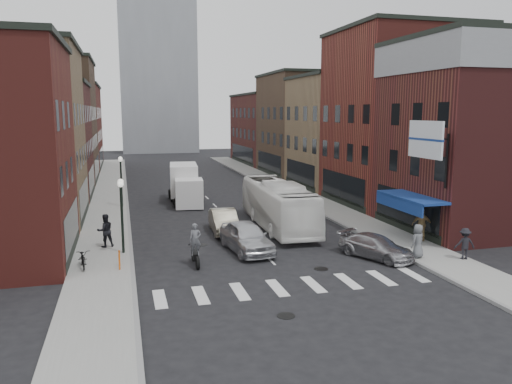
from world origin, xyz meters
TOP-DOWN VIEW (x-y plane):
  - ground at (0.00, 0.00)m, footprint 160.00×160.00m
  - sidewalk_left at (-8.50, 22.00)m, footprint 3.00×74.00m
  - sidewalk_right at (8.50, 22.00)m, footprint 3.00×74.00m
  - curb_left at (-7.00, 22.00)m, footprint 0.20×74.00m
  - curb_right at (7.00, 22.00)m, footprint 0.20×74.00m
  - crosswalk_stripes at (0.00, -3.00)m, footprint 12.00×2.20m
  - bldg_left_mid_a at (-14.99, 14.00)m, footprint 10.30×10.20m
  - bldg_left_mid_b at (-14.99, 24.00)m, footprint 10.30×10.20m
  - bldg_left_far_a at (-14.99, 35.00)m, footprint 10.30×12.20m
  - bldg_left_far_b at (-14.99, 49.00)m, footprint 10.30×16.20m
  - bldg_right_corner at (14.99, 4.50)m, footprint 10.30×9.20m
  - bldg_right_mid_a at (15.00, 14.00)m, footprint 10.30×10.20m
  - bldg_right_mid_b at (14.99, 24.00)m, footprint 10.30×10.20m
  - bldg_right_far_a at (14.99, 35.00)m, footprint 10.30×12.20m
  - bldg_right_far_b at (14.99, 49.00)m, footprint 10.30×16.20m
  - awning_blue at (8.93, 2.50)m, footprint 1.80×5.00m
  - billboard_sign at (8.59, 0.50)m, footprint 1.52×3.00m
  - distant_tower at (0.00, 78.00)m, footprint 14.00×14.00m
  - streetlamp_near at (-7.40, 4.00)m, footprint 0.32×1.22m
  - streetlamp_far at (-7.40, 18.00)m, footprint 0.32×1.22m
  - bike_rack at (-7.60, 1.30)m, footprint 0.08×0.68m
  - box_truck at (-2.19, 18.84)m, footprint 2.70×7.55m
  - motorcycle_rider at (-3.89, 1.20)m, footprint 0.63×2.13m
  - transit_bus at (2.69, 8.25)m, footprint 3.00×11.17m
  - sedan_left_near at (-0.80, 3.00)m, footprint 2.48×5.07m
  - sedan_left_far at (-1.12, 7.68)m, footprint 1.80×4.53m
  - curb_car at (5.52, 0.00)m, footprint 3.42×4.56m
  - parked_bicycle at (-9.31, 1.86)m, footprint 0.86×1.86m
  - ped_left_solo at (-8.35, 5.47)m, footprint 1.02×0.77m
  - ped_right_a at (9.60, -1.79)m, footprint 1.15×0.76m
  - ped_right_b at (9.60, 2.03)m, footprint 1.25×1.06m
  - ped_right_c at (7.40, -0.95)m, footprint 1.02×0.88m

SIDE VIEW (x-z plane):
  - ground at x=0.00m, z-range 0.00..0.00m
  - curb_left at x=-7.00m, z-range -0.08..0.08m
  - curb_right at x=7.00m, z-range -0.08..0.08m
  - crosswalk_stripes at x=0.00m, z-range -0.01..0.01m
  - sidewalk_left at x=-8.50m, z-range 0.00..0.15m
  - sidewalk_right at x=8.50m, z-range 0.00..0.15m
  - bike_rack at x=-7.60m, z-range 0.15..0.95m
  - curb_car at x=5.52m, z-range 0.00..1.23m
  - parked_bicycle at x=-9.31m, z-range 0.15..1.09m
  - sedan_left_far at x=-1.12m, z-range 0.00..1.46m
  - sedan_left_near at x=-0.80m, z-range 0.00..1.67m
  - ped_right_a at x=9.60m, z-range 0.15..1.78m
  - motorcycle_rider at x=-3.89m, z-range -0.07..2.10m
  - ped_right_c at x=7.40m, z-range 0.15..1.92m
  - ped_left_solo at x=-8.35m, z-range 0.15..2.02m
  - ped_right_b at x=9.60m, z-range 0.15..2.07m
  - transit_bus at x=2.69m, z-range 0.00..3.09m
  - box_truck at x=-2.19m, z-range -0.02..3.19m
  - awning_blue at x=8.93m, z-range 2.24..3.02m
  - streetlamp_near at x=-7.40m, z-range 0.86..4.97m
  - streetlamp_far at x=-7.40m, z-range 0.86..4.97m
  - bldg_right_far_b at x=14.99m, z-range 0.00..10.30m
  - bldg_left_mid_b at x=-14.99m, z-range 0.00..10.30m
  - bldg_left_far_b at x=-14.99m, z-range 0.00..11.30m
  - bldg_right_mid_b at x=14.99m, z-range 0.00..11.30m
  - billboard_sign at x=8.59m, z-range 4.28..7.98m
  - bldg_right_far_a at x=14.99m, z-range 0.00..12.30m
  - bldg_left_mid_a at x=-14.99m, z-range 0.00..12.30m
  - bldg_right_corner at x=14.99m, z-range 0.00..12.30m
  - bldg_left_far_a at x=-14.99m, z-range 0.00..13.30m
  - bldg_right_mid_a at x=15.00m, z-range 0.00..14.30m
  - distant_tower at x=0.00m, z-range 0.00..50.00m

